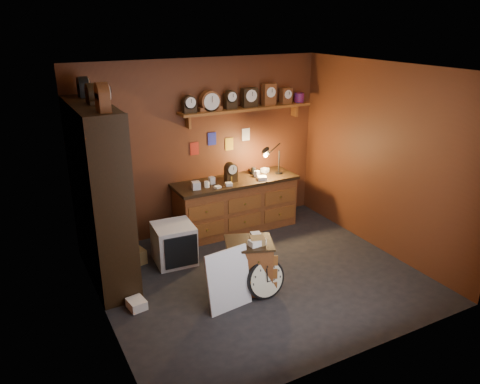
% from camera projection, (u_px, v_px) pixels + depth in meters
% --- Properties ---
extents(floor, '(4.00, 4.00, 0.00)m').
position_uv_depth(floor, '(259.00, 276.00, 6.24)').
color(floor, black).
rests_on(floor, ground).
extents(room_shell, '(4.02, 3.62, 2.71)m').
position_uv_depth(room_shell, '(260.00, 150.00, 5.75)').
color(room_shell, '#5B2B15').
rests_on(room_shell, ground).
extents(shelving_unit, '(0.47, 1.60, 2.58)m').
position_uv_depth(shelving_unit, '(97.00, 188.00, 5.82)').
color(shelving_unit, black).
rests_on(shelving_unit, ground).
extents(workbench, '(2.00, 0.66, 1.36)m').
position_uv_depth(workbench, '(236.00, 202.00, 7.48)').
color(workbench, brown).
rests_on(workbench, ground).
extents(low_cabinet, '(0.72, 0.67, 0.75)m').
position_uv_depth(low_cabinet, '(249.00, 263.00, 5.84)').
color(low_cabinet, brown).
rests_on(low_cabinet, ground).
extents(big_round_clock, '(0.51, 0.17, 0.51)m').
position_uv_depth(big_round_clock, '(265.00, 279.00, 5.71)').
color(big_round_clock, black).
rests_on(big_round_clock, ground).
extents(white_panel, '(0.58, 0.23, 0.75)m').
position_uv_depth(white_panel, '(229.00, 307.00, 5.59)').
color(white_panel, silver).
rests_on(white_panel, ground).
extents(mini_fridge, '(0.58, 0.59, 0.56)m').
position_uv_depth(mini_fridge, '(174.00, 244.00, 6.53)').
color(mini_fridge, silver).
rests_on(mini_fridge, ground).
extents(floor_box_a, '(0.25, 0.21, 0.14)m').
position_uv_depth(floor_box_a, '(130.00, 291.00, 5.79)').
color(floor_box_a, olive).
rests_on(floor_box_a, ground).
extents(floor_box_b, '(0.22, 0.25, 0.11)m').
position_uv_depth(floor_box_b, '(137.00, 304.00, 5.54)').
color(floor_box_b, white).
rests_on(floor_box_b, ground).
extents(floor_box_c, '(0.32, 0.28, 0.20)m').
position_uv_depth(floor_box_c, '(135.00, 257.00, 6.53)').
color(floor_box_c, olive).
rests_on(floor_box_c, ground).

